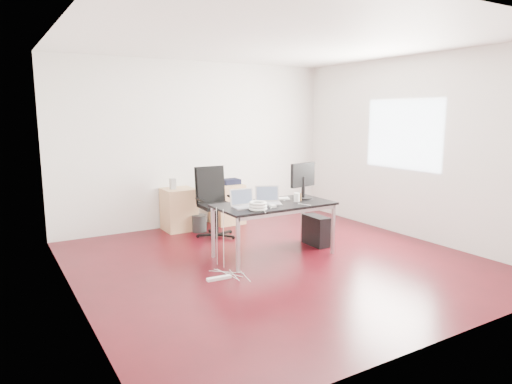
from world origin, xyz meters
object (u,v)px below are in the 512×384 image
office_chair (214,198)px  pc_tower (316,230)px  filing_cabinet_left (179,209)px  filing_cabinet_right (227,204)px  desk (274,207)px

office_chair → pc_tower: 1.68m
filing_cabinet_left → filing_cabinet_right: (0.91, 0.00, 0.00)m
filing_cabinet_left → filing_cabinet_right: same height
office_chair → filing_cabinet_left: 0.77m
office_chair → pc_tower: size_ratio=2.40×
desk → filing_cabinet_right: (0.31, 1.99, -0.33)m
desk → office_chair: size_ratio=1.48×
desk → office_chair: office_chair is taller
office_chair → pc_tower: (1.07, -1.24, -0.39)m
desk → pc_tower: 0.94m
office_chair → filing_cabinet_right: office_chair is taller
desk → office_chair: 1.37m
desk → office_chair: bearing=100.6°
filing_cabinet_left → pc_tower: 2.35m
desk → filing_cabinet_left: desk is taller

